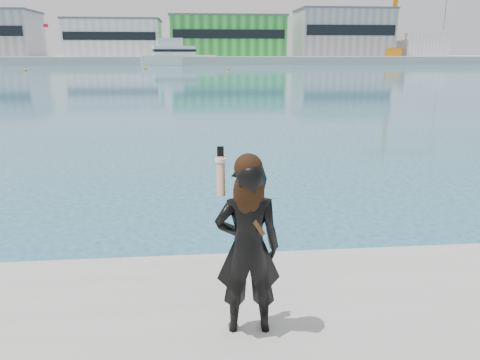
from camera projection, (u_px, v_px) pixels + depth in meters
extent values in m
plane|color=#17516C|center=(308.00, 358.00, 5.02)|extent=(500.00, 500.00, 0.00)
cube|color=#9E9E99|center=(198.00, 60.00, 129.53)|extent=(320.00, 40.00, 2.00)
cube|color=silver|center=(115.00, 39.00, 124.14)|extent=(24.00, 15.00, 9.00)
cube|color=black|center=(110.00, 36.00, 116.72)|extent=(22.80, 0.20, 1.98)
cube|color=#59595B|center=(113.00, 20.00, 122.88)|extent=(24.48, 15.30, 0.50)
cube|color=#238D2E|center=(227.00, 37.00, 126.76)|extent=(30.00, 16.00, 10.00)
cube|color=black|center=(229.00, 34.00, 118.85)|extent=(28.50, 0.20, 2.20)
cube|color=#59595B|center=(227.00, 17.00, 125.36)|extent=(30.60, 16.32, 0.50)
cube|color=gray|center=(342.00, 34.00, 129.43)|extent=(25.00, 15.00, 12.00)
cube|color=black|center=(351.00, 30.00, 121.97)|extent=(23.75, 0.20, 2.64)
cube|color=#59595B|center=(344.00, 10.00, 127.77)|extent=(25.50, 15.30, 0.50)
cube|color=silver|center=(421.00, 45.00, 130.32)|extent=(12.00, 10.00, 6.00)
cube|color=orange|center=(391.00, 52.00, 126.09)|extent=(4.00, 4.00, 2.00)
cylinder|color=orange|center=(395.00, 5.00, 122.91)|extent=(1.20, 1.20, 22.00)
cylinder|color=silver|center=(45.00, 40.00, 116.08)|extent=(0.16, 0.16, 8.00)
cube|color=red|center=(46.00, 26.00, 115.24)|extent=(1.20, 0.04, 0.80)
cylinder|color=silver|center=(283.00, 40.00, 121.59)|extent=(0.16, 0.16, 8.00)
cube|color=red|center=(285.00, 27.00, 120.74)|extent=(1.20, 0.04, 0.80)
cube|color=silver|center=(178.00, 60.00, 112.06)|extent=(18.28, 8.05, 2.36)
cube|color=silver|center=(174.00, 51.00, 111.20)|extent=(10.41, 5.84, 2.16)
cube|color=silver|center=(169.00, 42.00, 110.42)|extent=(6.40, 4.36, 1.77)
cube|color=black|center=(174.00, 51.00, 111.20)|extent=(10.62, 5.98, 0.59)
cylinder|color=silver|center=(169.00, 34.00, 109.93)|extent=(0.16, 0.16, 1.96)
sphere|color=orange|center=(228.00, 70.00, 84.07)|extent=(0.50, 0.50, 0.50)
sphere|color=orange|center=(146.00, 69.00, 88.16)|extent=(0.50, 0.50, 0.50)
sphere|color=orange|center=(26.00, 71.00, 79.53)|extent=(0.50, 0.50, 0.50)
imported|color=black|center=(248.00, 249.00, 3.95)|extent=(0.57, 0.38, 1.53)
sphere|color=black|center=(248.00, 168.00, 3.74)|extent=(0.23, 0.23, 0.23)
ellipsoid|color=black|center=(249.00, 193.00, 3.75)|extent=(0.25, 0.13, 0.41)
cylinder|color=tan|center=(221.00, 177.00, 3.87)|extent=(0.08, 0.18, 0.33)
cylinder|color=white|center=(221.00, 160.00, 3.88)|extent=(0.09, 0.09, 0.03)
cube|color=black|center=(220.00, 153.00, 3.90)|extent=(0.06, 0.01, 0.11)
cube|color=#4C2D14|center=(253.00, 218.00, 3.79)|extent=(0.21, 0.02, 0.31)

